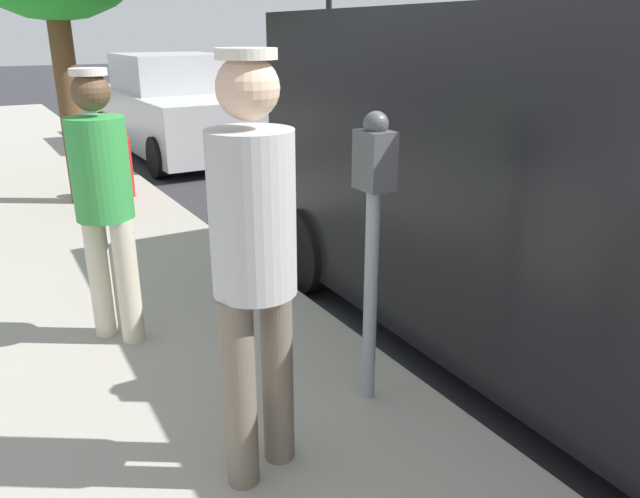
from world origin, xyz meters
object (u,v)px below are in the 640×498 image
pedestrian_in_green (103,193)px  parked_sedan_behind (177,109)px  parking_meter_near (373,213)px  pedestrian_in_gray (254,250)px  parked_van (629,194)px  fire_hydrant (121,162)px

pedestrian_in_green → parked_sedan_behind: 7.16m
parking_meter_near → pedestrian_in_gray: (0.74, 0.23, 0.02)m
pedestrian_in_gray → parked_sedan_behind: pedestrian_in_gray is taller
pedestrian_in_gray → pedestrian_in_green: pedestrian_in_gray is taller
pedestrian_in_green → parked_van: size_ratio=0.32×
parked_sedan_behind → parking_meter_near: bearing=78.8°
parked_sedan_behind → fire_hydrant: (1.69, 3.11, -0.18)m
pedestrian_in_green → parked_sedan_behind: pedestrian_in_green is taller
pedestrian_in_gray → fire_hydrant: 5.24m
pedestrian_in_gray → pedestrian_in_green: 1.62m
parked_sedan_behind → pedestrian_in_green: bearing=68.8°
parking_meter_near → parked_sedan_behind: bearing=-101.2°
pedestrian_in_gray → pedestrian_in_green: bearing=-81.1°
parking_meter_near → fire_hydrant: parking_meter_near is taller
pedestrian_in_green → fire_hydrant: pedestrian_in_green is taller
pedestrian_in_green → parked_sedan_behind: size_ratio=0.38×
pedestrian_in_gray → fire_hydrant: size_ratio=2.10×
pedestrian_in_gray → parked_sedan_behind: 8.60m
parked_van → parked_sedan_behind: size_ratio=1.19×
pedestrian_in_green → fire_hydrant: bearing=-104.1°
pedestrian_in_green → fire_hydrant: (-0.89, -3.56, -0.54)m
parked_van → parked_sedan_behind: bearing=-90.6°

